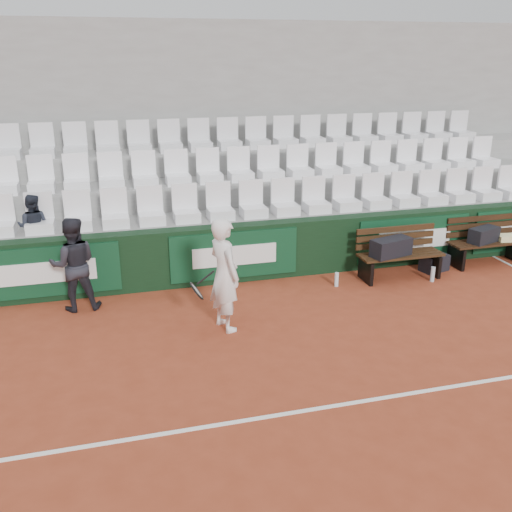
{
  "coord_description": "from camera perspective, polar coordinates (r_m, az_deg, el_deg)",
  "views": [
    {
      "loc": [
        -2.22,
        -5.07,
        3.77
      ],
      "look_at": [
        -0.21,
        2.4,
        1.0
      ],
      "focal_mm": 40.0,
      "sensor_mm": 36.0,
      "label": 1
    }
  ],
  "objects": [
    {
      "name": "bench_left",
      "position": [
        10.35,
        14.18,
        -0.95
      ],
      "size": [
        1.5,
        0.56,
        0.45
      ],
      "primitive_type": "cube",
      "color": "#362010",
      "rests_on": "ground"
    },
    {
      "name": "seat_row_back",
      "position": [
        11.74,
        -4.14,
        12.05
      ],
      "size": [
        11.9,
        0.44,
        0.63
      ],
      "primitive_type": "cube",
      "color": "silver",
      "rests_on": "grandstand_tier_back"
    },
    {
      "name": "grandstand_tier_mid",
      "position": [
        11.29,
        -3.19,
        4.03
      ],
      "size": [
        18.0,
        0.95,
        1.45
      ],
      "primitive_type": "cube",
      "color": "gray",
      "rests_on": "ground"
    },
    {
      "name": "tennis_player",
      "position": [
        8.02,
        -3.2,
        -1.87
      ],
      "size": [
        0.78,
        0.7,
        1.65
      ],
      "color": "white",
      "rests_on": "ground"
    },
    {
      "name": "towel",
      "position": [
        11.65,
        23.84,
        1.69
      ],
      "size": [
        0.42,
        0.33,
        0.1
      ],
      "primitive_type": "cube",
      "rotation": [
        0.0,
        0.0,
        -0.19
      ],
      "color": "#EEE49A",
      "rests_on": "bench_right"
    },
    {
      "name": "spectator_c",
      "position": [
        9.9,
        -21.66,
        5.26
      ],
      "size": [
        0.59,
        0.5,
        1.07
      ],
      "primitive_type": "imported",
      "rotation": [
        0.0,
        0.0,
        2.93
      ],
      "color": "#1D212B",
      "rests_on": "grandstand_tier_front"
    },
    {
      "name": "grandstand_tier_back",
      "position": [
        12.14,
        -4.16,
        6.23
      ],
      "size": [
        18.0,
        0.95,
        1.9
      ],
      "primitive_type": "cube",
      "color": "#969693",
      "rests_on": "ground"
    },
    {
      "name": "sports_bag_ground",
      "position": [
        10.89,
        17.4,
        -0.65
      ],
      "size": [
        0.55,
        0.42,
        0.3
      ],
      "primitive_type": "cube",
      "rotation": [
        0.0,
        0.0,
        0.26
      ],
      "color": "black",
      "rests_on": "ground"
    },
    {
      "name": "grandstand_tier_front",
      "position": [
        10.47,
        -2.08,
        1.49
      ],
      "size": [
        18.0,
        0.95,
        1.0
      ],
      "primitive_type": "cube",
      "color": "gray",
      "rests_on": "ground"
    },
    {
      "name": "sports_bag_right",
      "position": [
        11.34,
        21.83,
        1.97
      ],
      "size": [
        0.65,
        0.45,
        0.28
      ],
      "primitive_type": "cube",
      "rotation": [
        0.0,
        0.0,
        0.33
      ],
      "color": "black",
      "rests_on": "bench_right"
    },
    {
      "name": "seat_row_mid",
      "position": [
        10.89,
        -3.1,
        9.07
      ],
      "size": [
        11.9,
        0.44,
        0.63
      ],
      "primitive_type": "cube",
      "color": "white",
      "rests_on": "grandstand_tier_mid"
    },
    {
      "name": "back_barrier",
      "position": [
        9.9,
        -0.86,
        0.42
      ],
      "size": [
        18.0,
        0.34,
        1.0
      ],
      "color": "black",
      "rests_on": "ground"
    },
    {
      "name": "ground",
      "position": [
        6.7,
        7.3,
        -14.76
      ],
      "size": [
        80.0,
        80.0,
        0.0
      ],
      "primitive_type": "plane",
      "color": "#913920",
      "rests_on": "ground"
    },
    {
      "name": "bench_right",
      "position": [
        11.54,
        22.08,
        0.32
      ],
      "size": [
        1.5,
        0.56,
        0.45
      ],
      "primitive_type": "cube",
      "color": "black",
      "rests_on": "ground"
    },
    {
      "name": "sports_bag_left",
      "position": [
        10.08,
        13.35,
        0.86
      ],
      "size": [
        0.77,
        0.49,
        0.31
      ],
      "primitive_type": "cube",
      "rotation": [
        0.0,
        0.0,
        0.26
      ],
      "color": "black",
      "rests_on": "bench_left"
    },
    {
      "name": "seat_row_front",
      "position": [
        10.08,
        -1.91,
        5.6
      ],
      "size": [
        11.9,
        0.44,
        0.63
      ],
      "primitive_type": "cube",
      "color": "white",
      "rests_on": "grandstand_tier_front"
    },
    {
      "name": "water_bottle_far",
      "position": [
        10.37,
        17.25,
        -1.75
      ],
      "size": [
        0.07,
        0.07,
        0.27
      ],
      "primitive_type": "cylinder",
      "color": "#B0BFC8",
      "rests_on": "ground"
    },
    {
      "name": "grandstand_rear_wall",
      "position": [
        12.52,
        -4.87,
        12.44
      ],
      "size": [
        18.0,
        0.3,
        4.4
      ],
      "primitive_type": "cube",
      "color": "gray",
      "rests_on": "ground"
    },
    {
      "name": "ball_kid",
      "position": [
        9.08,
        -17.77,
        -0.81
      ],
      "size": [
        0.73,
        0.57,
        1.47
      ],
      "primitive_type": "imported",
      "rotation": [
        0.0,
        0.0,
        3.16
      ],
      "color": "black",
      "rests_on": "ground"
    },
    {
      "name": "court_baseline",
      "position": [
        6.7,
        7.3,
        -14.73
      ],
      "size": [
        18.0,
        0.06,
        0.01
      ],
      "primitive_type": "cube",
      "color": "white",
      "rests_on": "ground"
    },
    {
      "name": "water_bottle_near",
      "position": [
        9.81,
        8.06,
        -2.34
      ],
      "size": [
        0.07,
        0.07,
        0.25
      ],
      "primitive_type": "cylinder",
      "color": "silver",
      "rests_on": "ground"
    }
  ]
}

